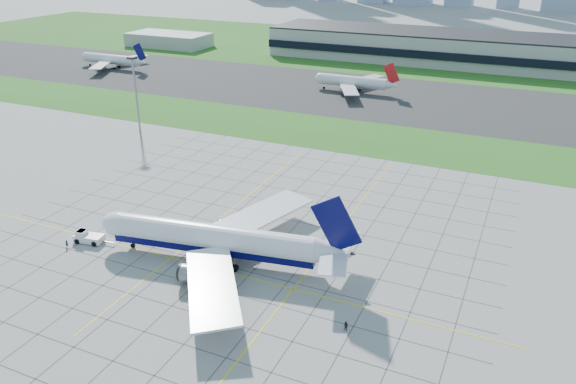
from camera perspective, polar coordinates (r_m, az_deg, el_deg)
name	(u,v)px	position (r m, az deg, el deg)	size (l,w,h in m)	color
ground	(217,264)	(117.12, -7.21, -7.24)	(1400.00, 1400.00, 0.00)	#969691
grass_median	(354,136)	(192.28, 6.75, 5.66)	(700.00, 35.00, 0.04)	#2F5E1B
asphalt_taxiway	(395,98)	(243.23, 10.84, 9.37)	(700.00, 75.00, 0.04)	#383838
grass_far	(443,54)	(348.84, 15.45, 13.39)	(700.00, 145.00, 0.04)	#2F5E1B
apron_markings	(245,240)	(125.14, -4.43, -4.89)	(120.00, 130.00, 0.03)	#474744
terminal	(515,52)	(318.83, 22.03, 13.01)	(260.00, 43.00, 15.80)	#B7B7B2
service_block	(169,40)	(368.25, -11.99, 14.89)	(50.00, 25.00, 8.00)	#B7B7B2
light_mast	(135,85)	(199.12, -15.28, 10.47)	(2.50, 2.50, 25.60)	gray
airliner	(216,240)	(116.03, -7.33, -4.81)	(55.94, 56.26, 17.69)	white
pushback_tug	(88,237)	(131.24, -19.69, -4.33)	(9.45, 4.09, 2.59)	white
crew_near	(67,244)	(130.77, -21.55, -4.89)	(0.62, 0.41, 1.71)	black
crew_far	(346,326)	(98.35, 5.89, -13.41)	(0.90, 0.70, 1.86)	black
distant_jet_0	(112,59)	(310.03, -17.42, 12.73)	(39.00, 42.66, 14.08)	white
distant_jet_1	(354,82)	(249.82, 6.73, 11.07)	(35.54, 42.66, 14.08)	white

